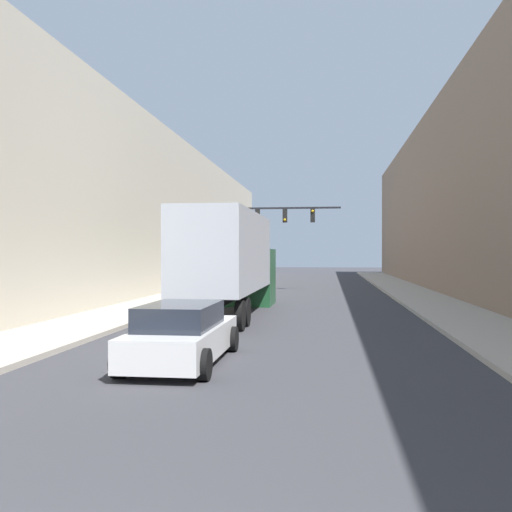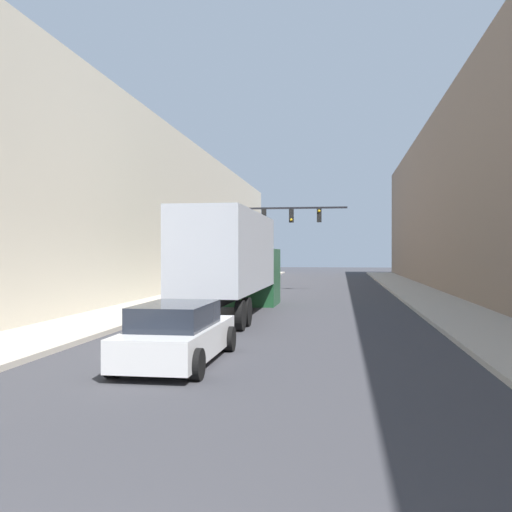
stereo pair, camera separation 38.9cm
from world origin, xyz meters
The scene contains 6 objects.
sidewalk_right centered at (6.64, 30.00, 0.07)m, with size 3.07×80.00×0.15m.
sidewalk_left centered at (-6.64, 30.00, 0.07)m, with size 3.07×80.00×0.15m.
building_left centered at (-11.18, 30.00, 5.12)m, with size 6.00×80.00×10.24m.
semi_truck centered at (-2.29, 20.46, 2.22)m, with size 2.42×12.02×4.04m.
sedan_car centered at (-1.70, 10.30, 0.66)m, with size 1.97×4.67×1.38m.
traffic_signal_gantry centered at (-2.83, 35.40, 4.21)m, with size 7.45×0.35×5.81m.
Camera 2 is at (1.99, -2.29, 2.51)m, focal length 40.00 mm.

